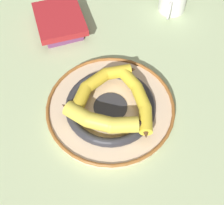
{
  "coord_description": "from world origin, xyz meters",
  "views": [
    {
      "loc": [
        0.42,
        -0.01,
        0.68
      ],
      "look_at": [
        -0.01,
        0.0,
        0.04
      ],
      "focal_mm": 50.0,
      "sensor_mm": 36.0,
      "label": 1
    }
  ],
  "objects_px": {
    "banana_c": "(99,120)",
    "book_stack": "(59,21)",
    "decorative_bowl": "(112,108)",
    "banana_b": "(100,82)",
    "banana_a": "(139,99)"
  },
  "relations": [
    {
      "from": "banana_c",
      "to": "banana_a",
      "type": "bearing_deg",
      "value": 47.85
    },
    {
      "from": "banana_a",
      "to": "banana_c",
      "type": "relative_size",
      "value": 1.05
    },
    {
      "from": "decorative_bowl",
      "to": "banana_b",
      "type": "bearing_deg",
      "value": -151.2
    },
    {
      "from": "book_stack",
      "to": "decorative_bowl",
      "type": "bearing_deg",
      "value": -176.52
    },
    {
      "from": "banana_b",
      "to": "book_stack",
      "type": "xyz_separation_m",
      "value": [
        -0.26,
        -0.12,
        -0.03
      ]
    },
    {
      "from": "decorative_bowl",
      "to": "book_stack",
      "type": "xyz_separation_m",
      "value": [
        -0.32,
        -0.15,
        0.01
      ]
    },
    {
      "from": "decorative_bowl",
      "to": "book_stack",
      "type": "distance_m",
      "value": 0.35
    },
    {
      "from": "decorative_bowl",
      "to": "banana_a",
      "type": "relative_size",
      "value": 1.57
    },
    {
      "from": "decorative_bowl",
      "to": "book_stack",
      "type": "bearing_deg",
      "value": -153.94
    },
    {
      "from": "decorative_bowl",
      "to": "banana_c",
      "type": "xyz_separation_m",
      "value": [
        0.06,
        -0.03,
        0.04
      ]
    },
    {
      "from": "banana_a",
      "to": "book_stack",
      "type": "bearing_deg",
      "value": 20.23
    },
    {
      "from": "banana_b",
      "to": "book_stack",
      "type": "bearing_deg",
      "value": -105.13
    },
    {
      "from": "banana_c",
      "to": "book_stack",
      "type": "relative_size",
      "value": 0.98
    },
    {
      "from": "banana_b",
      "to": "book_stack",
      "type": "distance_m",
      "value": 0.29
    },
    {
      "from": "decorative_bowl",
      "to": "banana_c",
      "type": "distance_m",
      "value": 0.08
    }
  ]
}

